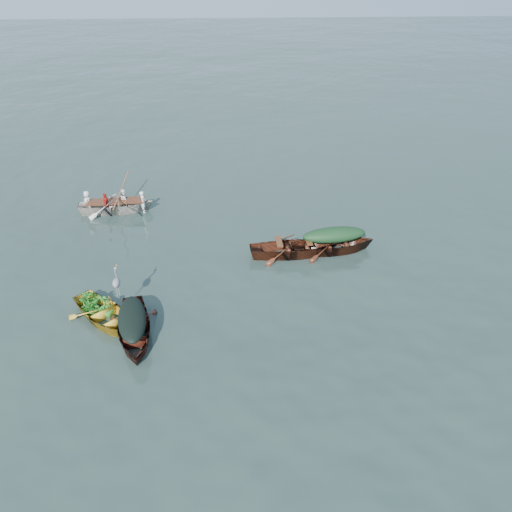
{
  "coord_description": "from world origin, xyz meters",
  "views": [
    {
      "loc": [
        0.14,
        -10.21,
        9.26
      ],
      "look_at": [
        0.89,
        3.7,
        0.5
      ],
      "focal_mm": 35.0,
      "sensor_mm": 36.0,
      "label": 1
    }
  ],
  "objects_px": {
    "open_wooden_boat": "(293,255)",
    "rowed_boat": "(117,212)",
    "yellow_dinghy": "(107,321)",
    "green_tarp_boat": "(333,252)",
    "dark_covered_boat": "(135,336)",
    "heron": "(117,287)"
  },
  "relations": [
    {
      "from": "open_wooden_boat",
      "to": "rowed_boat",
      "type": "xyz_separation_m",
      "value": [
        -6.74,
        3.67,
        0.0
      ]
    },
    {
      "from": "yellow_dinghy",
      "to": "open_wooden_boat",
      "type": "bearing_deg",
      "value": -14.08
    },
    {
      "from": "yellow_dinghy",
      "to": "green_tarp_boat",
      "type": "relative_size",
      "value": 0.8
    },
    {
      "from": "green_tarp_boat",
      "to": "rowed_boat",
      "type": "relative_size",
      "value": 0.98
    },
    {
      "from": "dark_covered_boat",
      "to": "heron",
      "type": "distance_m",
      "value": 1.54
    },
    {
      "from": "green_tarp_boat",
      "to": "open_wooden_boat",
      "type": "bearing_deg",
      "value": 90.0
    },
    {
      "from": "open_wooden_boat",
      "to": "heron",
      "type": "xyz_separation_m",
      "value": [
        -5.44,
        -2.88,
        0.91
      ]
    },
    {
      "from": "heron",
      "to": "green_tarp_boat",
      "type": "bearing_deg",
      "value": -19.8
    },
    {
      "from": "rowed_boat",
      "to": "heron",
      "type": "relative_size",
      "value": 4.52
    },
    {
      "from": "yellow_dinghy",
      "to": "rowed_boat",
      "type": "bearing_deg",
      "value": 54.02
    },
    {
      "from": "yellow_dinghy",
      "to": "rowed_boat",
      "type": "distance_m",
      "value": 7.02
    },
    {
      "from": "dark_covered_boat",
      "to": "rowed_boat",
      "type": "relative_size",
      "value": 0.89
    },
    {
      "from": "open_wooden_boat",
      "to": "heron",
      "type": "bearing_deg",
      "value": 115.38
    },
    {
      "from": "yellow_dinghy",
      "to": "rowed_boat",
      "type": "xyz_separation_m",
      "value": [
        -0.94,
        6.96,
        0.0
      ]
    },
    {
      "from": "heron",
      "to": "open_wooden_boat",
      "type": "bearing_deg",
      "value": -15.78
    },
    {
      "from": "green_tarp_boat",
      "to": "rowed_boat",
      "type": "height_order",
      "value": "rowed_boat"
    },
    {
      "from": "open_wooden_boat",
      "to": "green_tarp_boat",
      "type": "bearing_deg",
      "value": -86.07
    },
    {
      "from": "dark_covered_boat",
      "to": "open_wooden_boat",
      "type": "distance_m",
      "value": 6.31
    },
    {
      "from": "green_tarp_boat",
      "to": "rowed_boat",
      "type": "distance_m",
      "value": 8.89
    },
    {
      "from": "green_tarp_boat",
      "to": "open_wooden_boat",
      "type": "distance_m",
      "value": 1.44
    },
    {
      "from": "rowed_boat",
      "to": "green_tarp_boat",
      "type": "bearing_deg",
      "value": -117.47
    },
    {
      "from": "yellow_dinghy",
      "to": "dark_covered_boat",
      "type": "xyz_separation_m",
      "value": [
        0.92,
        -0.7,
        0.0
      ]
    }
  ]
}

